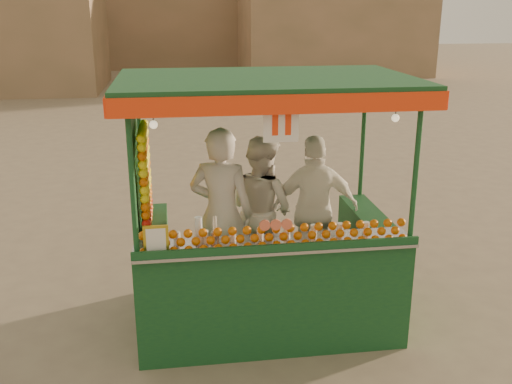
{
  "coord_description": "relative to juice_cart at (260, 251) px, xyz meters",
  "views": [
    {
      "loc": [
        -1.13,
        -5.98,
        3.43
      ],
      "look_at": [
        -0.3,
        -0.17,
        1.53
      ],
      "focal_mm": 40.93,
      "sensor_mm": 36.0,
      "label": 1
    }
  ],
  "objects": [
    {
      "name": "vendor_right",
      "position": [
        0.7,
        0.41,
        0.3
      ],
      "size": [
        1.03,
        0.48,
        1.73
      ],
      "rotation": [
        0.0,
        0.0,
        3.09
      ],
      "color": "white",
      "rests_on": "ground"
    },
    {
      "name": "building_right",
      "position": [
        7.27,
        24.27,
        1.61
      ],
      "size": [
        9.0,
        6.0,
        5.0
      ],
      "primitive_type": "cube",
      "color": "#9B7558",
      "rests_on": "ground"
    },
    {
      "name": "building_center",
      "position": [
        -1.73,
        30.27,
        2.61
      ],
      "size": [
        14.0,
        7.0,
        7.0
      ],
      "primitive_type": "cube",
      "color": "#9B7558",
      "rests_on": "ground"
    },
    {
      "name": "ground",
      "position": [
        0.27,
        0.27,
        -0.89
      ],
      "size": [
        90.0,
        90.0,
        0.0
      ],
      "primitive_type": "plane",
      "color": "#6E5F4E",
      "rests_on": "ground"
    },
    {
      "name": "vendor_middle",
      "position": [
        0.1,
        0.54,
        0.29
      ],
      "size": [
        1.02,
        1.06,
        1.71
      ],
      "rotation": [
        0.0,
        0.0,
        2.23
      ],
      "color": "silver",
      "rests_on": "ground"
    },
    {
      "name": "vendor_left",
      "position": [
        -0.39,
        0.19,
        0.38
      ],
      "size": [
        0.8,
        0.65,
        1.9
      ],
      "rotation": [
        0.0,
        0.0,
        2.82
      ],
      "color": "beige",
      "rests_on": "ground"
    },
    {
      "name": "juice_cart",
      "position": [
        0.0,
        0.0,
        0.0
      ],
      "size": [
        3.01,
        1.95,
        2.73
      ],
      "color": "#113E21",
      "rests_on": "ground"
    }
  ]
}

